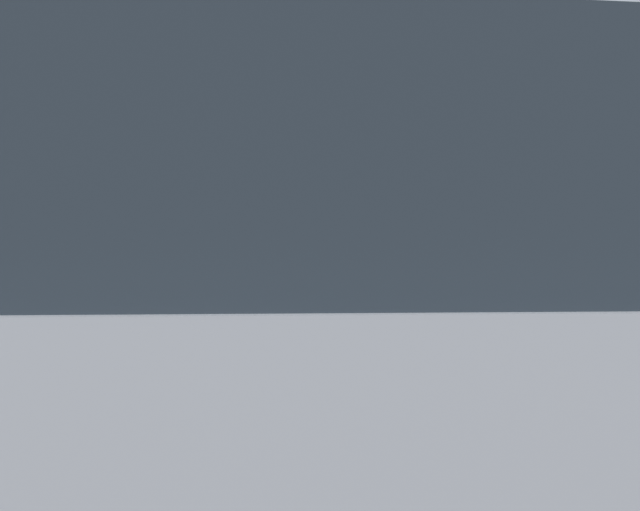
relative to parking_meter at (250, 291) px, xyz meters
name	(u,v)px	position (x,y,z in m)	size (l,w,h in m)	color
sidewalk_curb	(238,466)	(-0.04, 1.08, -1.08)	(36.00, 3.04, 0.14)	gray
parking_meter	(250,291)	(0.00, 0.00, 0.00)	(0.15, 0.16, 1.43)	slate
pedestrian_at_meter	(359,284)	(0.57, 0.22, 0.03)	(0.60, 0.72, 1.79)	black
parked_hatchback_gray	(299,380)	(0.10, -1.70, -0.23)	(4.05, 1.87, 1.81)	slate
background_railing	(236,324)	(-0.04, 2.35, -0.30)	(24.06, 0.06, 0.98)	black
backdrop_wall	(233,222)	(-0.04, 4.46, 0.59)	(32.00, 0.50, 3.48)	gray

